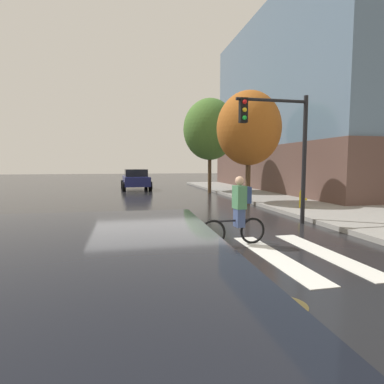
{
  "coord_description": "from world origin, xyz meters",
  "views": [
    {
      "loc": [
        -0.62,
        -5.99,
        1.98
      ],
      "look_at": [
        1.17,
        2.29,
        1.22
      ],
      "focal_mm": 29.1,
      "sensor_mm": 36.0,
      "label": 1
    }
  ],
  "objects_px": {
    "sedan_mid": "(136,179)",
    "street_tree_mid": "(210,129)",
    "sedan_near": "(67,383)",
    "cyclist": "(238,211)",
    "street_tree_near": "(249,128)",
    "manhole_cover": "(285,305)",
    "traffic_light_near": "(282,137)",
    "fire_hydrant": "(302,199)"
  },
  "relations": [
    {
      "from": "sedan_near",
      "to": "fire_hydrant",
      "type": "distance_m",
      "value": 12.56
    },
    {
      "from": "sedan_near",
      "to": "cyclist",
      "type": "xyz_separation_m",
      "value": [
        3.0,
        5.44,
        0.02
      ]
    },
    {
      "from": "cyclist",
      "to": "traffic_light_near",
      "type": "xyz_separation_m",
      "value": [
        2.29,
        2.21,
        2.02
      ]
    },
    {
      "from": "sedan_mid",
      "to": "street_tree_mid",
      "type": "height_order",
      "value": "street_tree_mid"
    },
    {
      "from": "manhole_cover",
      "to": "traffic_light_near",
      "type": "xyz_separation_m",
      "value": [
        2.8,
        5.46,
        2.86
      ]
    },
    {
      "from": "sedan_mid",
      "to": "street_tree_near",
      "type": "distance_m",
      "value": 12.0
    },
    {
      "from": "fire_hydrant",
      "to": "street_tree_near",
      "type": "xyz_separation_m",
      "value": [
        -1.42,
        2.46,
        3.15
      ]
    },
    {
      "from": "manhole_cover",
      "to": "traffic_light_near",
      "type": "bearing_deg",
      "value": 62.83
    },
    {
      "from": "sedan_mid",
      "to": "cyclist",
      "type": "distance_m",
      "value": 17.67
    },
    {
      "from": "manhole_cover",
      "to": "sedan_mid",
      "type": "relative_size",
      "value": 0.14
    },
    {
      "from": "sedan_near",
      "to": "street_tree_near",
      "type": "distance_m",
      "value": 14.21
    },
    {
      "from": "fire_hydrant",
      "to": "traffic_light_near",
      "type": "bearing_deg",
      "value": -133.65
    },
    {
      "from": "manhole_cover",
      "to": "street_tree_mid",
      "type": "bearing_deg",
      "value": 78.16
    },
    {
      "from": "sedan_mid",
      "to": "street_tree_near",
      "type": "xyz_separation_m",
      "value": [
        5.02,
        -10.52,
        2.86
      ]
    },
    {
      "from": "manhole_cover",
      "to": "traffic_light_near",
      "type": "distance_m",
      "value": 6.77
    },
    {
      "from": "cyclist",
      "to": "fire_hydrant",
      "type": "relative_size",
      "value": 2.19
    },
    {
      "from": "manhole_cover",
      "to": "street_tree_mid",
      "type": "relative_size",
      "value": 0.1
    },
    {
      "from": "traffic_light_near",
      "to": "fire_hydrant",
      "type": "xyz_separation_m",
      "value": [
        2.27,
        2.38,
        -2.33
      ]
    },
    {
      "from": "street_tree_near",
      "to": "cyclist",
      "type": "bearing_deg",
      "value": -114.06
    },
    {
      "from": "sedan_near",
      "to": "sedan_mid",
      "type": "relative_size",
      "value": 1.0
    },
    {
      "from": "street_tree_mid",
      "to": "sedan_mid",
      "type": "bearing_deg",
      "value": 140.61
    },
    {
      "from": "manhole_cover",
      "to": "sedan_near",
      "type": "xyz_separation_m",
      "value": [
        -2.49,
        -2.18,
        0.82
      ]
    },
    {
      "from": "manhole_cover",
      "to": "fire_hydrant",
      "type": "bearing_deg",
      "value": 57.1
    },
    {
      "from": "cyclist",
      "to": "street_tree_mid",
      "type": "relative_size",
      "value": 0.27
    },
    {
      "from": "manhole_cover",
      "to": "sedan_mid",
      "type": "distance_m",
      "value": 20.89
    },
    {
      "from": "sedan_mid",
      "to": "cyclist",
      "type": "relative_size",
      "value": 2.73
    },
    {
      "from": "traffic_light_near",
      "to": "manhole_cover",
      "type": "bearing_deg",
      "value": -117.17
    },
    {
      "from": "cyclist",
      "to": "manhole_cover",
      "type": "bearing_deg",
      "value": -98.9
    },
    {
      "from": "sedan_mid",
      "to": "traffic_light_near",
      "type": "distance_m",
      "value": 16.05
    },
    {
      "from": "sedan_near",
      "to": "street_tree_near",
      "type": "bearing_deg",
      "value": 63.78
    },
    {
      "from": "sedan_mid",
      "to": "street_tree_mid",
      "type": "bearing_deg",
      "value": -39.39
    },
    {
      "from": "street_tree_mid",
      "to": "traffic_light_near",
      "type": "bearing_deg",
      "value": -93.63
    },
    {
      "from": "sedan_near",
      "to": "fire_hydrant",
      "type": "height_order",
      "value": "sedan_near"
    },
    {
      "from": "traffic_light_near",
      "to": "street_tree_near",
      "type": "height_order",
      "value": "street_tree_near"
    },
    {
      "from": "sedan_near",
      "to": "street_tree_mid",
      "type": "height_order",
      "value": "street_tree_mid"
    },
    {
      "from": "fire_hydrant",
      "to": "street_tree_near",
      "type": "relative_size",
      "value": 0.14
    },
    {
      "from": "manhole_cover",
      "to": "street_tree_mid",
      "type": "height_order",
      "value": "street_tree_mid"
    },
    {
      "from": "traffic_light_near",
      "to": "fire_hydrant",
      "type": "distance_m",
      "value": 4.03
    },
    {
      "from": "manhole_cover",
      "to": "sedan_near",
      "type": "bearing_deg",
      "value": -138.83
    },
    {
      "from": "fire_hydrant",
      "to": "street_tree_mid",
      "type": "distance_m",
      "value": 9.86
    },
    {
      "from": "sedan_mid",
      "to": "street_tree_near",
      "type": "bearing_deg",
      "value": -64.51
    },
    {
      "from": "fire_hydrant",
      "to": "sedan_near",
      "type": "bearing_deg",
      "value": -127.05
    }
  ]
}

